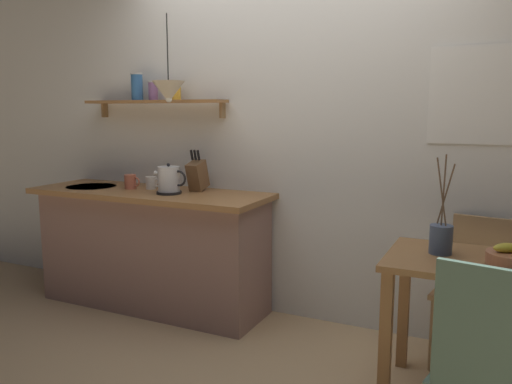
# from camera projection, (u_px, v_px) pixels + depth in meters

# --- Properties ---
(ground_plane) EXTENTS (14.00, 14.00, 0.00)m
(ground_plane) POSITION_uv_depth(u_px,v_px,m) (253.00, 348.00, 3.21)
(ground_plane) COLOR tan
(back_wall) EXTENTS (6.80, 0.11, 2.70)m
(back_wall) POSITION_uv_depth(u_px,v_px,m) (321.00, 129.00, 3.49)
(back_wall) COLOR white
(back_wall) RESTS_ON ground_plane
(kitchen_counter) EXTENTS (1.83, 0.63, 0.89)m
(kitchen_counter) POSITION_uv_depth(u_px,v_px,m) (152.00, 248.00, 3.85)
(kitchen_counter) COLOR gray
(kitchen_counter) RESTS_ON ground_plane
(wall_shelf) EXTENTS (1.20, 0.20, 0.34)m
(wall_shelf) POSITION_uv_depth(u_px,v_px,m) (153.00, 97.00, 3.86)
(wall_shelf) COLOR #9E6B3D
(dining_table) EXTENTS (0.93, 0.61, 0.76)m
(dining_table) POSITION_uv_depth(u_px,v_px,m) (484.00, 289.00, 2.48)
(dining_table) COLOR #9E6B3D
(dining_table) RESTS_ON ground_plane
(dining_chair_near) EXTENTS (0.51, 0.48, 0.94)m
(dining_chair_near) POSITION_uv_depth(u_px,v_px,m) (492.00, 370.00, 1.90)
(dining_chair_near) COLOR #4C6B5B
(dining_chair_near) RESTS_ON ground_plane
(dining_chair_far) EXTENTS (0.45, 0.47, 0.85)m
(dining_chair_far) POSITION_uv_depth(u_px,v_px,m) (475.00, 283.00, 2.97)
(dining_chair_far) COLOR tan
(dining_chair_far) RESTS_ON ground_plane
(twig_vase) EXTENTS (0.11, 0.11, 0.51)m
(twig_vase) POSITION_uv_depth(u_px,v_px,m) (441.00, 238.00, 2.58)
(twig_vase) COLOR #475675
(twig_vase) RESTS_ON dining_table
(electric_kettle) EXTENTS (0.26, 0.18, 0.22)m
(electric_kettle) POSITION_uv_depth(u_px,v_px,m) (169.00, 180.00, 3.60)
(electric_kettle) COLOR black
(electric_kettle) RESTS_ON kitchen_counter
(knife_block) EXTENTS (0.10, 0.19, 0.30)m
(knife_block) POSITION_uv_depth(u_px,v_px,m) (197.00, 175.00, 3.72)
(knife_block) COLOR brown
(knife_block) RESTS_ON kitchen_counter
(coffee_mug_by_sink) EXTENTS (0.13, 0.09, 0.11)m
(coffee_mug_by_sink) POSITION_uv_depth(u_px,v_px,m) (131.00, 182.00, 3.84)
(coffee_mug_by_sink) COLOR #C6664C
(coffee_mug_by_sink) RESTS_ON kitchen_counter
(coffee_mug_spare) EXTENTS (0.12, 0.08, 0.09)m
(coffee_mug_spare) POSITION_uv_depth(u_px,v_px,m) (152.00, 183.00, 3.83)
(coffee_mug_spare) COLOR white
(coffee_mug_spare) RESTS_ON kitchen_counter
(pendant_lamp) EXTENTS (0.22, 0.22, 0.58)m
(pendant_lamp) POSITION_uv_depth(u_px,v_px,m) (169.00, 92.00, 3.42)
(pendant_lamp) COLOR black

